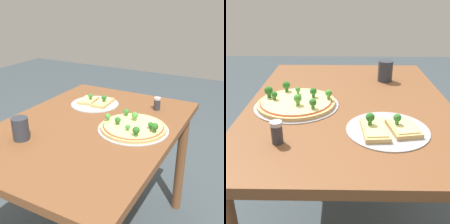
% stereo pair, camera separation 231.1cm
% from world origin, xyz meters
% --- Properties ---
extents(dining_table, '(1.16, 0.85, 0.77)m').
position_xyz_m(dining_table, '(0.00, 0.00, 0.66)').
color(dining_table, brown).
rests_on(dining_table, ground_plane).
extents(pizza_tray_whole, '(0.35, 0.35, 0.07)m').
position_xyz_m(pizza_tray_whole, '(-0.06, 0.22, 0.78)').
color(pizza_tray_whole, '#A3A3A8').
rests_on(pizza_tray_whole, dining_table).
extents(pizza_tray_slice, '(0.29, 0.29, 0.07)m').
position_xyz_m(pizza_tray_slice, '(-0.27, -0.13, 0.78)').
color(pizza_tray_slice, '#A3A3A8').
rests_on(pizza_tray_slice, dining_table).
extents(drinking_cup, '(0.07, 0.07, 0.10)m').
position_xyz_m(drinking_cup, '(0.27, -0.19, 0.82)').
color(drinking_cup, '#2D333D').
rests_on(drinking_cup, dining_table).
extents(condiment_shaker, '(0.04, 0.04, 0.07)m').
position_xyz_m(condiment_shaker, '(-0.36, 0.23, 0.81)').
color(condiment_shaker, '#333338').
rests_on(condiment_shaker, dining_table).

